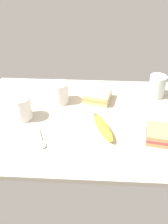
# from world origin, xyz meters

# --- Properties ---
(tabletop) EXTENTS (0.90, 0.64, 0.02)m
(tabletop) POSITION_xyz_m (0.00, 0.00, 0.01)
(tabletop) COLOR #BCB29E
(tabletop) RESTS_ON ground
(coffee_mug_black) EXTENTS (0.10, 0.08, 0.10)m
(coffee_mug_black) POSITION_xyz_m (-0.25, -0.01, 0.07)
(coffee_mug_black) COLOR white
(coffee_mug_black) RESTS_ON tabletop
(coffee_mug_milky) EXTENTS (0.10, 0.08, 0.09)m
(coffee_mug_milky) POSITION_xyz_m (-0.11, 0.12, 0.07)
(coffee_mug_milky) COLOR white
(coffee_mug_milky) RESTS_ON tabletop
(sandwich_main) EXTENTS (0.12, 0.12, 0.04)m
(sandwich_main) POSITION_xyz_m (0.29, -0.12, 0.04)
(sandwich_main) COLOR tan
(sandwich_main) RESTS_ON tabletop
(sandwich_side) EXTENTS (0.13, 0.12, 0.04)m
(sandwich_side) POSITION_xyz_m (0.05, 0.14, 0.04)
(sandwich_side) COLOR beige
(sandwich_side) RESTS_ON tabletop
(glass_of_milk) EXTENTS (0.07, 0.07, 0.10)m
(glass_of_milk) POSITION_xyz_m (0.32, 0.19, 0.07)
(glass_of_milk) COLOR silver
(glass_of_milk) RESTS_ON tabletop
(banana) EXTENTS (0.10, 0.17, 0.04)m
(banana) POSITION_xyz_m (0.08, -0.08, 0.04)
(banana) COLOR yellow
(banana) RESTS_ON tabletop
(spoon) EXTENTS (0.05, 0.11, 0.01)m
(spoon) POSITION_xyz_m (-0.15, -0.16, 0.02)
(spoon) COLOR silver
(spoon) RESTS_ON tabletop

